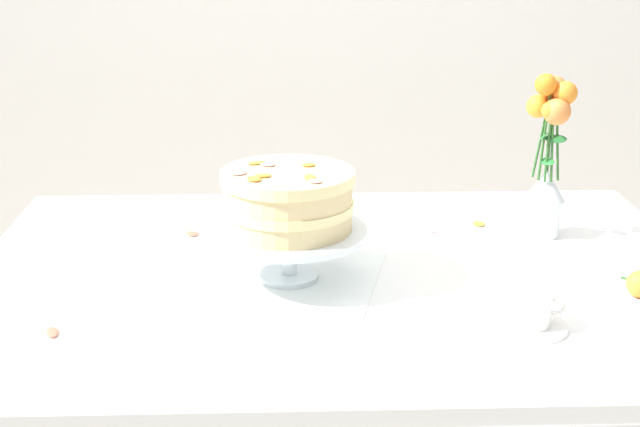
{
  "coord_description": "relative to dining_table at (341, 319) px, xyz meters",
  "views": [
    {
      "loc": [
        -0.09,
        -1.57,
        1.38
      ],
      "look_at": [
        -0.04,
        -0.01,
        0.86
      ],
      "focal_mm": 50.46,
      "sensor_mm": 36.0,
      "label": 1
    }
  ],
  "objects": [
    {
      "name": "dining_table",
      "position": [
        0.0,
        0.0,
        0.0
      ],
      "size": [
        1.4,
        1.0,
        0.74
      ],
      "color": "white",
      "rests_on": "ground"
    },
    {
      "name": "linen_napkin",
      "position": [
        -0.1,
        -0.02,
        0.09
      ],
      "size": [
        0.38,
        0.38,
        0.0
      ],
      "primitive_type": "cube",
      "rotation": [
        0.0,
        0.0,
        -0.23
      ],
      "color": "white",
      "rests_on": "dining_table"
    },
    {
      "name": "cake_stand",
      "position": [
        -0.1,
        -0.02,
        0.17
      ],
      "size": [
        0.29,
        0.29,
        0.1
      ],
      "color": "silver",
      "rests_on": "linen_napkin"
    },
    {
      "name": "layer_cake",
      "position": [
        -0.1,
        -0.02,
        0.24
      ],
      "size": [
        0.24,
        0.24,
        0.11
      ],
      "color": "beige",
      "rests_on": "cake_stand"
    },
    {
      "name": "flower_vase",
      "position": [
        0.43,
        0.21,
        0.26
      ],
      "size": [
        0.09,
        0.09,
        0.34
      ],
      "color": "silver",
      "rests_on": "dining_table"
    },
    {
      "name": "teacup",
      "position": [
        0.29,
        -0.23,
        0.12
      ],
      "size": [
        0.13,
        0.13,
        0.06
      ],
      "color": "white",
      "rests_on": "dining_table"
    },
    {
      "name": "fallen_rose",
      "position": [
        0.52,
        -0.11,
        0.11
      ],
      "size": [
        0.11,
        0.11,
        0.05
      ],
      "color": "#2D6028",
      "rests_on": "dining_table"
    },
    {
      "name": "loose_petal_0",
      "position": [
        -0.3,
        0.24,
        0.09
      ],
      "size": [
        0.04,
        0.04,
        0.01
      ],
      "primitive_type": "ellipsoid",
      "rotation": [
        0.0,
        0.0,
        5.34
      ],
      "color": "#E56B51",
      "rests_on": "dining_table"
    },
    {
      "name": "loose_petal_1",
      "position": [
        0.2,
        0.25,
        0.09
      ],
      "size": [
        0.04,
        0.04,
        0.0
      ],
      "primitive_type": "ellipsoid",
      "rotation": [
        0.0,
        0.0,
        2.02
      ],
      "color": "pink",
      "rests_on": "dining_table"
    },
    {
      "name": "loose_petal_2",
      "position": [
        -0.48,
        -0.23,
        0.09
      ],
      "size": [
        0.03,
        0.04,
        0.01
      ],
      "primitive_type": "ellipsoid",
      "rotation": [
        0.0,
        0.0,
        1.89
      ],
      "color": "#E56B51",
      "rests_on": "dining_table"
    },
    {
      "name": "loose_petal_3",
      "position": [
        0.32,
        0.28,
        0.09
      ],
      "size": [
        0.03,
        0.04,
        0.0
      ],
      "primitive_type": "ellipsoid",
      "rotation": [
        0.0,
        0.0,
        1.5
      ],
      "color": "orange",
      "rests_on": "dining_table"
    }
  ]
}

